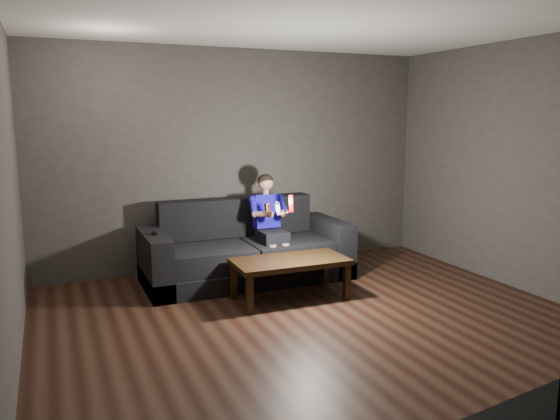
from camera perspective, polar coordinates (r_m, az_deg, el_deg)
name	(u,v)px	position (r m, az deg, el deg)	size (l,w,h in m)	color
floor	(334,335)	(4.91, 5.65, -12.82)	(5.00, 5.00, 0.00)	black
back_wall	(239,159)	(6.85, -4.30, 5.29)	(5.00, 0.04, 2.70)	#383532
left_wall	(1,199)	(4.01, -27.11, 1.03)	(0.04, 5.00, 2.70)	#383532
right_wall	(554,170)	(6.18, 26.71, 3.78)	(0.04, 5.00, 2.70)	#383532
ceiling	(340,12)	(4.61, 6.25, 19.91)	(5.00, 5.00, 0.02)	beige
sofa	(246,254)	(6.38, -3.59, -4.63)	(2.35, 1.02, 0.91)	black
child	(269,216)	(6.32, -1.13, -0.64)	(0.44, 0.54, 1.08)	black
wii_remote_red	(291,204)	(5.93, 1.13, 0.67)	(0.06, 0.08, 0.19)	#EA0004
nunchuk_white	(277,208)	(5.88, -0.28, 0.23)	(0.07, 0.10, 0.15)	white
wii_remote_black	(154,233)	(5.96, -12.99, -2.37)	(0.04, 0.14, 0.03)	black
coffee_table	(290,265)	(5.66, 1.07, -5.72)	(1.19, 0.60, 0.43)	black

